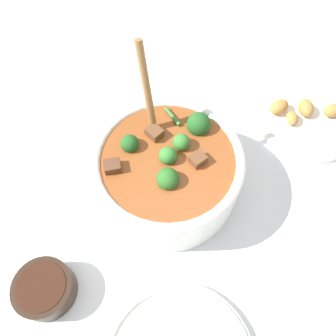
% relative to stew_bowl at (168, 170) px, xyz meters
% --- Properties ---
extents(ground_plane, '(4.00, 4.00, 0.00)m').
position_rel_stew_bowl_xyz_m(ground_plane, '(-0.00, 0.00, -0.06)').
color(ground_plane, silver).
extents(stew_bowl, '(0.25, 0.25, 0.25)m').
position_rel_stew_bowl_xyz_m(stew_bowl, '(0.00, 0.00, 0.00)').
color(stew_bowl, white).
rests_on(stew_bowl, ground_plane).
extents(condiment_bowl, '(0.09, 0.09, 0.04)m').
position_rel_stew_bowl_xyz_m(condiment_bowl, '(-0.04, 0.26, -0.04)').
color(condiment_bowl, black).
rests_on(condiment_bowl, ground_plane).
extents(food_plate, '(0.22, 0.22, 0.04)m').
position_rel_stew_bowl_xyz_m(food_plate, '(-0.04, -0.33, -0.05)').
color(food_plate, white).
rests_on(food_plate, ground_plane).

